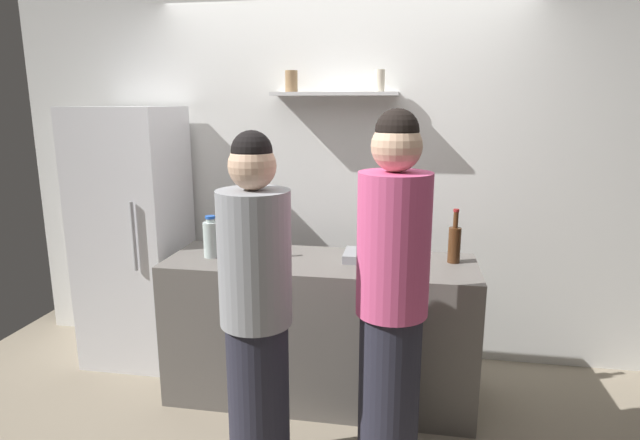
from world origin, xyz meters
TOP-DOWN VIEW (x-y plane):
  - back_wall_assembly at (-0.00, 1.25)m, footprint 4.80×0.32m
  - refrigerator at (-1.42, 0.85)m, footprint 0.65×0.63m
  - counter at (-0.04, 0.54)m, footprint 1.87×0.62m
  - baking_pan at (0.27, 0.60)m, footprint 0.34×0.24m
  - utensil_holder at (-0.58, 0.66)m, footprint 0.09×0.09m
  - wine_bottle_dark_glass at (-0.52, 0.48)m, footprint 0.07×0.07m
  - wine_bottle_amber_glass at (0.75, 0.64)m, footprint 0.07×0.07m
  - water_bottle_plastic at (-0.71, 0.50)m, footprint 0.10×0.10m
  - person_pink_top at (0.42, -0.09)m, footprint 0.34×0.34m
  - person_grey_hoodie at (-0.21, -0.21)m, footprint 0.34×0.34m

SIDE VIEW (x-z plane):
  - counter at x=-0.04m, z-range 0.00..0.89m
  - person_grey_hoodie at x=-0.21m, z-range -0.01..1.70m
  - refrigerator at x=-1.42m, z-range 0.00..1.80m
  - person_pink_top at x=0.42m, z-range 0.00..1.80m
  - baking_pan at x=0.27m, z-range 0.89..0.94m
  - utensil_holder at x=-0.58m, z-range 0.84..1.06m
  - water_bottle_plastic at x=-0.71m, z-range 0.88..1.14m
  - wine_bottle_amber_glass at x=0.75m, z-range 0.85..1.17m
  - wine_bottle_dark_glass at x=-0.52m, z-range 0.85..1.19m
  - back_wall_assembly at x=0.00m, z-range 0.00..2.60m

